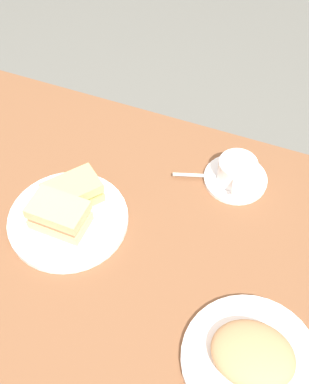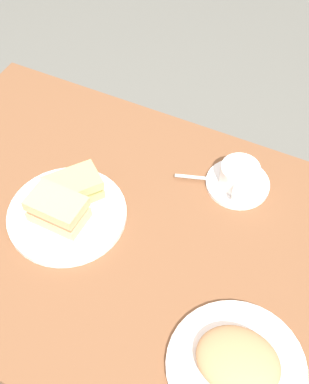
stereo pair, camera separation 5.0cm
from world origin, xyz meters
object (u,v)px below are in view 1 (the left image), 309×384
Objects in this scene: dining_table at (110,258)px; coffee_cup at (237,170)px; sandwich_front at (59,215)px; coffee_saucer at (235,179)px; sandwich_plate at (68,220)px; sandwich_back at (73,192)px; spoon at (201,175)px; side_plate at (250,360)px.

dining_table is 9.14× the size of coffee_cup.
sandwich_front is (0.09, 0.03, 0.18)m from dining_table.
coffee_saucer reaches higher than dining_table.
sandwich_plate is 0.06m from sandwich_back.
dining_table is at bearing 45.98° from coffee_saucer.
sandwich_front is 1.23× the size of spoon.
sandwich_front is at bearing 71.83° from sandwich_plate.
coffee_saucer is at bearing -82.28° from coffee_cup.
side_plate is (-0.46, 0.20, -0.03)m from sandwich_back.
coffee_saucer is 0.03m from coffee_cup.
coffee_saucer is (-0.22, -0.23, 0.14)m from dining_table.
dining_table is at bearing -168.68° from sandwich_plate.
spoon is at bearing -144.14° from sandwich_back.
coffee_cup is (-0.31, -0.26, -0.01)m from sandwich_front.
sandwich_back is 0.30m from spoon.
sandwich_back is 0.96× the size of coffee_saucer.
sandwich_back is 0.37m from coffee_saucer.
sandwich_front reaches higher than coffee_saucer.
sandwich_front reaches higher than side_plate.
coffee_saucer is at bearing -70.30° from side_plate.
side_plate is at bearing 120.20° from spoon.
coffee_saucer is 1.31× the size of coffee_cup.
side_plate reaches higher than coffee_saucer.
sandwich_front is at bearing 40.25° from coffee_cup.
coffee_saucer is (-0.31, -0.20, -0.04)m from sandwich_back.
sandwich_back is at bearing -23.79° from side_plate.
coffee_cup is 0.44× the size of side_plate.
coffee_cup reaches higher than dining_table.
sandwich_plate is at bearing 38.95° from coffee_saucer.
coffee_cup is at bearing -134.22° from dining_table.
coffee_cup is 1.15× the size of spoon.
sandwich_plate reaches higher than dining_table.
dining_table is 4.06× the size of side_plate.
sandwich_back reaches higher than spoon.
dining_table is 0.20m from sandwich_front.
spoon is (-0.23, -0.22, 0.01)m from sandwich_plate.
spoon is (-0.24, -0.17, -0.03)m from sandwich_back.
spoon is 0.39× the size of side_plate.
spoon reaches higher than dining_table.
dining_table is 0.35m from coffee_saucer.
sandwich_back is at bearing -87.16° from sandwich_front.
sandwich_front reaches higher than coffee_cup.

